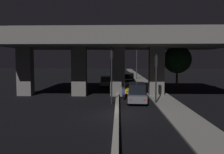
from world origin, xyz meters
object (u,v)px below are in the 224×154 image
Objects in this scene: traffic_light_left_of_median at (112,65)px; car_dark_green_fourth_oncoming at (113,72)px; car_grey_third_oncoming at (112,73)px; motorcycle_white_filtering_mid at (121,86)px; car_taxi_yellow_second at (132,88)px; car_taxi_yellow_fifth at (126,75)px; street_lamp at (135,56)px; car_black_sixth at (124,75)px; car_grey_fourth at (129,78)px; car_white_lead_oncoming at (106,81)px; car_black_third at (128,84)px; car_grey_lead at (137,92)px; motorcycle_blue_filtering_near at (123,94)px; car_black_second_oncoming at (111,75)px; traffic_light_right_of_median at (156,70)px; pedestrian_on_sidewalk at (152,84)px.

car_dark_green_fourth_oncoming is at bearing 91.41° from traffic_light_left_of_median.
motorcycle_white_filtering_mid is at bearing 6.84° from car_grey_third_oncoming.
car_taxi_yellow_second reaches higher than motorcycle_white_filtering_mid.
street_lamp is at bearing -92.18° from car_taxi_yellow_fifth.
car_dark_green_fourth_oncoming is 35.49m from motorcycle_white_filtering_mid.
car_dark_green_fourth_oncoming reaches higher than car_black_sixth.
street_lamp reaches higher than car_grey_fourth.
car_taxi_yellow_second is at bearing 24.11° from car_white_lead_oncoming.
street_lamp reaches higher than car_black_third.
motorcycle_blue_filtering_near is (-1.31, 1.97, -0.41)m from car_grey_lead.
car_grey_lead is at bearing -93.91° from street_lamp.
car_grey_fourth is (0.42, 7.18, 0.29)m from car_black_third.
motorcycle_white_filtering_mid is (-1.47, 9.23, -0.43)m from car_grey_lead.
traffic_light_left_of_median is 36.79m from car_grey_third_oncoming.
car_black_second_oncoming is (-3.23, -6.17, 0.24)m from car_black_sixth.
car_grey_lead is 13.96m from car_white_lead_oncoming.
car_black_second_oncoming reaches higher than car_taxi_yellow_fifth.
car_grey_fourth is (0.21, 12.90, 0.32)m from car_taxi_yellow_second.
motorcycle_white_filtering_mid is (-1.05, -23.85, -0.13)m from car_black_sixth.
car_grey_third_oncoming is at bearing 10.78° from car_grey_fourth.
car_taxi_yellow_second is at bearing 8.70° from car_grey_third_oncoming.
car_taxi_yellow_second is at bearing 2.45° from car_dark_green_fourth_oncoming.
car_black_sixth is at bearing 2.60° from car_black_third.
car_grey_lead is (-1.80, 0.79, -2.31)m from traffic_light_right_of_median.
car_taxi_yellow_fifth is (2.33, 27.63, -2.89)m from traffic_light_left_of_median.
car_taxi_yellow_fifth is 17.65m from motorcycle_white_filtering_mid.
car_black_second_oncoming is 1.10× the size of car_grey_third_oncoming.
car_grey_lead is at bearing -174.78° from motorcycle_white_filtering_mid.
car_taxi_yellow_fifth is at bearing 8.35° from car_dark_green_fourth_oncoming.
traffic_light_left_of_median is at bearing -1.21° from car_dark_green_fourth_oncoming.
car_black_third is 0.95× the size of car_dark_green_fourth_oncoming.
car_grey_fourth reaches higher than car_taxi_yellow_second.
motorcycle_white_filtering_mid is at bearing -100.65° from street_lamp.
traffic_light_right_of_median reaches higher than car_black_sixth.
traffic_light_right_of_median is 27.80m from car_taxi_yellow_fifth.
car_dark_green_fourth_oncoming reaches higher than motorcycle_blue_filtering_near.
car_black_sixth reaches higher than car_black_third.
car_grey_fourth is 1.06× the size of car_grey_third_oncoming.
motorcycle_blue_filtering_near is at bearing -179.79° from car_black_sixth.
traffic_light_left_of_median is 1.19× the size of car_black_sixth.
motorcycle_blue_filtering_near is at bearing 176.98° from car_black_third.
street_lamp is 2.15× the size of car_black_third.
car_white_lead_oncoming reaches higher than car_dark_green_fourth_oncoming.
car_black_second_oncoming is at bearing 108.88° from pedestrian_on_sidewalk.
car_dark_green_fourth_oncoming is at bearing -0.30° from motorcycle_white_filtering_mid.
car_white_lead_oncoming is at bearing 171.66° from car_black_sixth.
traffic_light_left_of_median reaches higher than traffic_light_right_of_median.
street_lamp is 15.27m from car_white_lead_oncoming.
street_lamp is at bearing 14.53° from car_dark_green_fourth_oncoming.
car_white_lead_oncoming reaches higher than motorcycle_blue_filtering_near.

